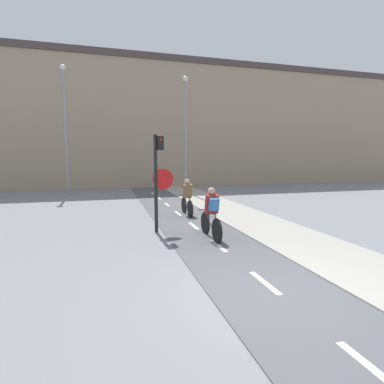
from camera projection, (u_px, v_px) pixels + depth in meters
The scene contains 8 objects.
ground_plane at pixel (279, 295), 5.29m from camera, with size 120.00×120.00×0.00m, color gray.
bike_lane at pixel (278, 294), 5.30m from camera, with size 2.42×60.00×0.02m.
building_row_background at pixel (141, 125), 25.85m from camera, with size 60.00×5.20×10.48m.
traffic_light_pole at pixel (158, 172), 9.54m from camera, with size 0.67×0.25×3.14m.
street_lamp_far at pixel (65, 119), 18.80m from camera, with size 0.36×0.36×8.13m.
street_lamp_sidewalk at pixel (185, 124), 19.84m from camera, with size 0.36×0.36×7.70m.
cyclist_near at pixel (211, 215), 8.87m from camera, with size 0.46×1.77×1.54m.
cyclist_far at pixel (187, 199), 12.53m from camera, with size 0.46×1.71×1.53m.
Camera 1 is at (-2.84, -4.45, 2.42)m, focal length 28.00 mm.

